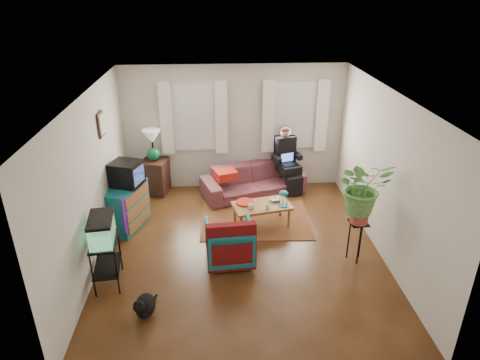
{
  "coord_description": "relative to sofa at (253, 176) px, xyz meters",
  "views": [
    {
      "loc": [
        -0.39,
        -5.91,
        4.05
      ],
      "look_at": [
        0.0,
        0.4,
        1.1
      ],
      "focal_mm": 32.0,
      "sensor_mm": 36.0,
      "label": 1
    }
  ],
  "objects": [
    {
      "name": "cup_b",
      "position": [
        0.12,
        -1.42,
        0.06
      ],
      "size": [
        0.11,
        0.11,
        0.09
      ],
      "primitive_type": "imported",
      "rotation": [
        0.0,
        0.0,
        0.22
      ],
      "color": "beige",
      "rests_on": "coffee_table"
    },
    {
      "name": "wall_left",
      "position": [
        -2.63,
        -2.05,
        0.89
      ],
      "size": [
        0.01,
        5.0,
        2.6
      ],
      "primitive_type": "cube",
      "color": "silver",
      "rests_on": "floor"
    },
    {
      "name": "seated_person",
      "position": [
        0.71,
        0.23,
        0.21
      ],
      "size": [
        0.69,
        0.77,
        1.24
      ],
      "primitive_type": null,
      "rotation": [
        0.0,
        0.0,
        0.31
      ],
      "color": "black",
      "rests_on": "sofa"
    },
    {
      "name": "wall_back",
      "position": [
        -0.38,
        0.45,
        0.89
      ],
      "size": [
        4.5,
        0.01,
        2.6
      ],
      "primitive_type": "cube",
      "color": "silver",
      "rests_on": "floor"
    },
    {
      "name": "serape_throw",
      "position": [
        -0.56,
        -2.59,
        0.11
      ],
      "size": [
        0.75,
        0.23,
        0.61
      ],
      "primitive_type": "cube",
      "rotation": [
        0.0,
        0.0,
        0.08
      ],
      "color": "#9E0A0A",
      "rests_on": "armchair"
    },
    {
      "name": "crt_tv",
      "position": [
        -2.32,
        -1.08,
        0.61
      ],
      "size": [
        0.61,
        0.58,
        0.43
      ],
      "primitive_type": "cube",
      "rotation": [
        0.0,
        0.0,
        -0.33
      ],
      "color": "black",
      "rests_on": "dresser"
    },
    {
      "name": "window_left",
      "position": [
        -1.18,
        0.43,
        1.14
      ],
      "size": [
        1.08,
        0.04,
        1.38
      ],
      "primitive_type": "cube",
      "color": "white",
      "rests_on": "wall_back"
    },
    {
      "name": "coffee_table",
      "position": [
        0.04,
        -1.27,
        -0.2
      ],
      "size": [
        1.11,
        0.76,
        0.42
      ],
      "primitive_type": "cube",
      "rotation": [
        0.0,
        0.0,
        0.22
      ],
      "color": "brown",
      "rests_on": "floor"
    },
    {
      "name": "aquarium_stand",
      "position": [
        -2.38,
        -2.76,
        -0.04
      ],
      "size": [
        0.44,
        0.69,
        0.73
      ],
      "primitive_type": "cube",
      "rotation": [
        0.0,
        0.0,
        0.12
      ],
      "color": "black",
      "rests_on": "floor"
    },
    {
      "name": "dresser",
      "position": [
        -2.37,
        -1.16,
        -0.01
      ],
      "size": [
        0.71,
        0.99,
        0.8
      ],
      "primitive_type": "cube",
      "rotation": [
        0.0,
        0.0,
        -0.33
      ],
      "color": "#12526D",
      "rests_on": "floor"
    },
    {
      "name": "area_rug",
      "position": [
        -0.05,
        -1.01,
        -0.4
      ],
      "size": [
        2.06,
        1.67,
        0.01
      ],
      "primitive_type": "cube",
      "rotation": [
        0.0,
        0.0,
        -0.04
      ],
      "color": "brown",
      "rests_on": "floor"
    },
    {
      "name": "cup_a",
      "position": [
        -0.16,
        -1.41,
        0.06
      ],
      "size": [
        0.14,
        0.14,
        0.09
      ],
      "primitive_type": "imported",
      "rotation": [
        0.0,
        0.0,
        0.22
      ],
      "color": "white",
      "rests_on": "coffee_table"
    },
    {
      "name": "snack_tray",
      "position": [
        -0.26,
        -1.19,
        0.03
      ],
      "size": [
        0.37,
        0.37,
        0.04
      ],
      "primitive_type": "cylinder",
      "rotation": [
        0.0,
        0.0,
        0.22
      ],
      "color": "#B21414",
      "rests_on": "coffee_table"
    },
    {
      "name": "side_table",
      "position": [
        -2.03,
        0.22,
        -0.05
      ],
      "size": [
        0.6,
        0.6,
        0.72
      ],
      "primitive_type": "cube",
      "rotation": [
        0.0,
        0.0,
        -0.24
      ],
      "color": "#3B2516",
      "rests_on": "floor"
    },
    {
      "name": "bowl",
      "position": [
        0.29,
        -1.12,
        0.04
      ],
      "size": [
        0.24,
        0.24,
        0.05
      ],
      "primitive_type": "imported",
      "rotation": [
        0.0,
        0.0,
        0.22
      ],
      "color": "white",
      "rests_on": "coffee_table"
    },
    {
      "name": "floor",
      "position": [
        -0.38,
        -2.05,
        -0.41
      ],
      "size": [
        4.5,
        5.0,
        0.01
      ],
      "primitive_type": "cube",
      "color": "#4F2B14",
      "rests_on": "ground"
    },
    {
      "name": "picture_frame",
      "position": [
        -2.59,
        -1.2,
        1.54
      ],
      "size": [
        0.04,
        0.32,
        0.4
      ],
      "primitive_type": "cube",
      "color": "#3D2616",
      "rests_on": "wall_left"
    },
    {
      "name": "potted_plant",
      "position": [
        1.41,
        -2.41,
        0.75
      ],
      "size": [
        0.83,
        0.73,
        0.87
      ],
      "primitive_type": "imported",
      "rotation": [
        0.0,
        0.0,
        0.07
      ],
      "color": "#599947",
      "rests_on": "plant_stand"
    },
    {
      "name": "window_right",
      "position": [
        0.87,
        0.43,
        1.14
      ],
      "size": [
        1.08,
        0.04,
        1.38
      ],
      "primitive_type": "cube",
      "color": "white",
      "rests_on": "wall_back"
    },
    {
      "name": "curtains_left",
      "position": [
        -1.18,
        0.35,
        1.14
      ],
      "size": [
        1.36,
        0.06,
        1.5
      ],
      "primitive_type": "cube",
      "color": "white",
      "rests_on": "wall_back"
    },
    {
      "name": "birdcage",
      "position": [
        0.41,
        -1.33,
        0.16
      ],
      "size": [
        0.2,
        0.2,
        0.3
      ],
      "primitive_type": null,
      "rotation": [
        0.0,
        0.0,
        0.22
      ],
      "color": "#115B6B",
      "rests_on": "coffee_table"
    },
    {
      "name": "armchair",
      "position": [
        -0.58,
        -2.31,
        -0.04
      ],
      "size": [
        0.77,
        0.73,
        0.73
      ],
      "primitive_type": "imported",
      "rotation": [
        0.0,
        0.0,
        3.22
      ],
      "color": "navy",
      "rests_on": "floor"
    },
    {
      "name": "curtains_right",
      "position": [
        0.87,
        0.35,
        1.14
      ],
      "size": [
        1.36,
        0.06,
        1.5
      ],
      "primitive_type": "cube",
      "color": "white",
      "rests_on": "wall_back"
    },
    {
      "name": "black_cat",
      "position": [
        -1.75,
        -3.46,
        -0.23
      ],
      "size": [
        0.37,
        0.47,
        0.35
      ],
      "primitive_type": "ellipsoid",
      "rotation": [
        0.0,
        0.0,
        -0.29
      ],
      "color": "black",
      "rests_on": "floor"
    },
    {
      "name": "aquarium",
      "position": [
        -2.38,
        -2.76,
        0.51
      ],
      "size": [
        0.39,
        0.63,
        0.38
      ],
      "primitive_type": "cube",
      "rotation": [
        0.0,
        0.0,
        0.12
      ],
      "color": "#7FD899",
      "rests_on": "aquarium_stand"
    },
    {
      "name": "sofa",
      "position": [
        0.0,
        0.0,
        0.0
      ],
      "size": [
        2.24,
        1.42,
        0.82
      ],
      "primitive_type": "imported",
      "rotation": [
        0.0,
        0.0,
        0.31
      ],
      "color": "brown",
      "rests_on": "floor"
    },
    {
      "name": "ceiling",
      "position": [
        -0.38,
        -2.05,
        2.19
      ],
      "size": [
        4.5,
        5.0,
        0.01
      ],
      "primitive_type": "cube",
      "color": "white",
      "rests_on": "wall_back"
    },
    {
      "name": "wall_front",
      "position": [
        -0.38,
        -4.55,
        0.89
      ],
      "size": [
        4.5,
        0.01,
        2.6
      ],
      "primitive_type": "cube",
      "color": "silver",
      "rests_on": "floor"
    },
    {
      "name": "wall_right",
      "position": [
        1.87,
        -2.05,
        0.89
      ],
      "size": [
        0.01,
        5.0,
        2.6
      ],
      "primitive_type": "cube",
      "color": "silver",
      "rests_on": "floor"
    },
    {
      "name": "table_lamp",
      "position": [
        -2.03,
        0.22,
        0.62
      ],
      "size": [
        0.45,
        0.45,
        0.66
      ],
      "primitive_type": null,
      "rotation": [
        0.0,
        0.0,
        -0.24
      ],
      "color": "white",
      "rests_on": "side_table"
    },
    {
      "name": "plant_stand",
      "position": [
        1.41,
        -2.41,
        -0.07
      ],
      "size": [
        0.31,
        0.31,
        0.68
      ],
      "primitive_type": "cube",
      "rotation": [
        0.0,
        0.0,
        0.07
      ],
      "color": "black",
      "rests_on": "floor"
    }
  ]
}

